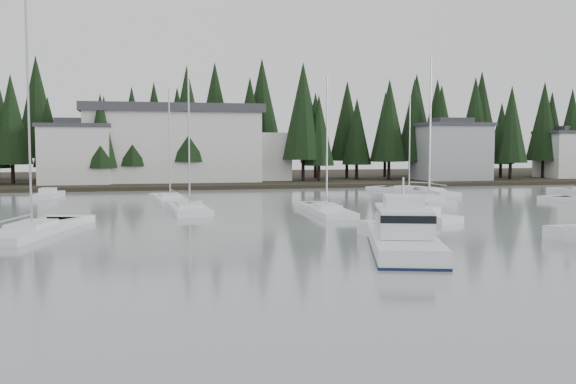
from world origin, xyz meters
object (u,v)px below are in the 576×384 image
at_px(cabin_cruiser_center, 403,239).
at_px(sailboat_2, 429,194).
at_px(sailboat_9, 429,203).
at_px(house_east_a, 450,150).
at_px(harbor_inn, 187,145).
at_px(sailboat_1, 32,233).
at_px(sailboat_6, 170,201).
at_px(sailboat_7, 190,212).
at_px(sailboat_13, 409,192).
at_px(house_east_b, 570,153).
at_px(runabout_3, 48,196).
at_px(runabout_1, 425,218).
at_px(sailboat_5, 327,213).
at_px(house_west, 76,153).

relative_size(cabin_cruiser_center, sailboat_2, 0.77).
relative_size(cabin_cruiser_center, sailboat_9, 0.75).
bearing_deg(house_east_a, harbor_inn, 173.64).
bearing_deg(sailboat_1, sailboat_6, -9.01).
relative_size(cabin_cruiser_center, sailboat_7, 0.89).
bearing_deg(sailboat_13, sailboat_9, 136.83).
height_order(house_east_b, runabout_3, house_east_b).
distance_m(cabin_cruiser_center, runabout_1, 14.85).
bearing_deg(sailboat_5, sailboat_6, 42.05).
height_order(house_west, runabout_1, house_west).
relative_size(sailboat_13, runabout_3, 2.03).
bearing_deg(house_west, sailboat_2, -28.11).
distance_m(house_east_a, house_east_b, 22.10).
distance_m(house_east_b, sailboat_1, 88.70).
bearing_deg(sailboat_9, sailboat_5, 128.87).
height_order(house_east_b, sailboat_13, sailboat_13).
distance_m(house_west, house_east_b, 76.01).
bearing_deg(house_west, sailboat_13, -24.90).
distance_m(house_east_a, sailboat_13, 23.01).
distance_m(cabin_cruiser_center, sailboat_9, 29.31).
relative_size(house_east_a, sailboat_1, 0.71).
height_order(sailboat_5, sailboat_13, sailboat_13).
bearing_deg(runabout_1, sailboat_13, -40.86).
bearing_deg(sailboat_13, sailboat_5, 115.69).
xyz_separation_m(sailboat_5, runabout_1, (5.81, -6.08, 0.08)).
relative_size(harbor_inn, sailboat_1, 1.97).
relative_size(house_west, sailboat_1, 0.64).
bearing_deg(sailboat_5, house_west, 32.49).
bearing_deg(sailboat_5, sailboat_2, -41.77).
bearing_deg(house_east_b, sailboat_6, -157.54).
bearing_deg(sailboat_1, sailboat_13, -38.30).
relative_size(house_west, harbor_inn, 0.32).
xyz_separation_m(sailboat_9, runabout_3, (-36.80, 15.76, 0.05)).
relative_size(house_west, runabout_3, 1.54).
distance_m(sailboat_2, runabout_1, 26.94).
distance_m(harbor_inn, sailboat_5, 44.56).
relative_size(sailboat_1, sailboat_5, 1.28).
distance_m(sailboat_6, sailboat_9, 25.30).
bearing_deg(sailboat_7, house_west, 16.89).
relative_size(sailboat_1, runabout_3, 2.41).
xyz_separation_m(sailboat_6, sailboat_9, (24.18, -7.44, 0.02)).
distance_m(sailboat_2, sailboat_13, 3.54).
bearing_deg(house_east_b, sailboat_7, -149.28).
bearing_deg(sailboat_9, harbor_inn, 38.74).
bearing_deg(sailboat_6, house_east_b, -71.90).
distance_m(harbor_inn, cabin_cruiser_center, 63.06).
xyz_separation_m(harbor_inn, cabin_cruiser_center, (7.01, -62.46, -5.11)).
height_order(house_east_a, sailboat_7, sailboat_7).
distance_m(runabout_1, runabout_3, 41.85).
distance_m(sailboat_1, runabout_1, 27.19).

